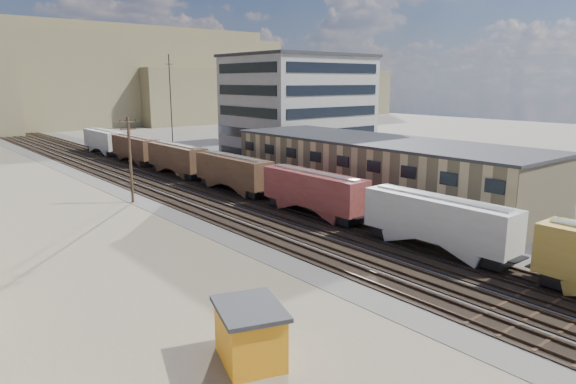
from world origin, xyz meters
TOP-DOWN VIEW (x-y plane):
  - ground at (0.00, 0.00)m, footprint 300.00×300.00m
  - ballast_bed at (0.00, 50.00)m, footprint 18.00×200.00m
  - dirt_yard at (-20.00, 40.00)m, footprint 24.00×180.00m
  - asphalt_lot at (22.00, 35.00)m, footprint 26.00×120.00m
  - rail_tracks at (-0.55, 50.00)m, footprint 11.40×200.00m
  - freight_train at (3.80, 31.72)m, footprint 3.00×119.74m
  - warehouse at (14.98, 25.00)m, footprint 12.40×40.40m
  - office_tower at (27.95, 54.95)m, footprint 22.60×18.60m
  - utility_pole_north at (-8.50, 42.00)m, footprint 2.20×0.32m
  - radio_mast at (6.00, 60.00)m, footprint 1.20×0.16m
  - maintenance_shed at (-18.02, 4.80)m, footprint 4.29×4.87m
  - parked_car_blue at (23.51, 56.87)m, footprint 4.74×6.48m
  - parked_car_far at (25.64, 42.58)m, footprint 2.13×4.47m

SIDE VIEW (x-z plane):
  - ground at x=0.00m, z-range 0.00..0.00m
  - dirt_yard at x=-20.00m, z-range 0.00..0.03m
  - asphalt_lot at x=22.00m, z-range 0.00..0.04m
  - ballast_bed at x=0.00m, z-range 0.00..0.06m
  - rail_tracks at x=-0.55m, z-range -0.01..0.23m
  - parked_car_far at x=25.64m, z-range 0.00..1.48m
  - parked_car_blue at x=23.51m, z-range 0.00..1.64m
  - maintenance_shed at x=-18.02m, z-range 0.04..3.02m
  - freight_train at x=3.80m, z-range 0.56..5.02m
  - warehouse at x=14.98m, z-range 0.03..7.28m
  - utility_pole_north at x=-8.50m, z-range 0.30..10.30m
  - radio_mast at x=6.00m, z-range 0.12..18.12m
  - office_tower at x=27.95m, z-range 0.04..18.49m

